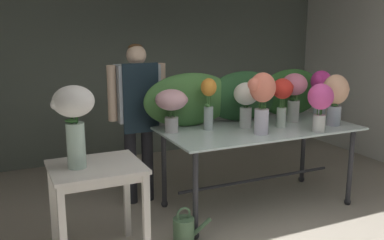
{
  "coord_description": "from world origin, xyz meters",
  "views": [
    {
      "loc": [
        -1.9,
        -1.95,
        1.83
      ],
      "look_at": [
        -0.36,
        1.39,
        1.01
      ],
      "focal_mm": 40.35,
      "sensor_mm": 36.0,
      "label": 1
    }
  ],
  "objects_px": {
    "vase_peach_peonies": "(335,95)",
    "vase_blush_dahlias": "(171,104)",
    "florist": "(138,106)",
    "vase_white_roses_tall": "(74,115)",
    "vase_magenta_carnations": "(321,89)",
    "display_table_glass": "(259,139)",
    "vase_scarlet_ranunculus": "(282,95)",
    "watering_can": "(184,231)",
    "side_table_white": "(97,178)",
    "vase_rosy_stock": "(294,91)",
    "vase_fuchsia_freesia": "(321,101)",
    "vase_sunset_roses": "(209,100)",
    "vase_ivory_lilies": "(246,99)",
    "vase_coral_anemones": "(262,96)"
  },
  "relations": [
    {
      "from": "florist",
      "to": "vase_fuchsia_freesia",
      "type": "xyz_separation_m",
      "value": [
        1.47,
        -1.0,
        0.1
      ]
    },
    {
      "from": "vase_magenta_carnations",
      "to": "vase_white_roses_tall",
      "type": "height_order",
      "value": "vase_white_roses_tall"
    },
    {
      "from": "vase_peach_peonies",
      "to": "vase_blush_dahlias",
      "type": "relative_size",
      "value": 1.25
    },
    {
      "from": "vase_sunset_roses",
      "to": "vase_fuchsia_freesia",
      "type": "height_order",
      "value": "vase_sunset_roses"
    },
    {
      "from": "display_table_glass",
      "to": "florist",
      "type": "bearing_deg",
      "value": 149.48
    },
    {
      "from": "vase_peach_peonies",
      "to": "vase_rosy_stock",
      "type": "relative_size",
      "value": 1.01
    },
    {
      "from": "vase_peach_peonies",
      "to": "vase_sunset_roses",
      "type": "relative_size",
      "value": 1.02
    },
    {
      "from": "display_table_glass",
      "to": "vase_sunset_roses",
      "type": "bearing_deg",
      "value": 165.7
    },
    {
      "from": "side_table_white",
      "to": "florist",
      "type": "xyz_separation_m",
      "value": [
        0.65,
        0.95,
        0.35
      ]
    },
    {
      "from": "vase_magenta_carnations",
      "to": "watering_can",
      "type": "height_order",
      "value": "vase_magenta_carnations"
    },
    {
      "from": "display_table_glass",
      "to": "vase_scarlet_ranunculus",
      "type": "xyz_separation_m",
      "value": [
        0.21,
        -0.07,
        0.44
      ]
    },
    {
      "from": "florist",
      "to": "vase_magenta_carnations",
      "type": "distance_m",
      "value": 1.96
    },
    {
      "from": "side_table_white",
      "to": "vase_blush_dahlias",
      "type": "height_order",
      "value": "vase_blush_dahlias"
    },
    {
      "from": "side_table_white",
      "to": "watering_can",
      "type": "distance_m",
      "value": 0.88
    },
    {
      "from": "florist",
      "to": "vase_ivory_lilies",
      "type": "height_order",
      "value": "florist"
    },
    {
      "from": "florist",
      "to": "vase_coral_anemones",
      "type": "relative_size",
      "value": 2.86
    },
    {
      "from": "vase_peach_peonies",
      "to": "vase_white_roses_tall",
      "type": "relative_size",
      "value": 0.83
    },
    {
      "from": "side_table_white",
      "to": "vase_magenta_carnations",
      "type": "distance_m",
      "value": 2.62
    },
    {
      "from": "display_table_glass",
      "to": "vase_coral_anemones",
      "type": "relative_size",
      "value": 3.39
    },
    {
      "from": "display_table_glass",
      "to": "florist",
      "type": "xyz_separation_m",
      "value": [
        -1.05,
        0.62,
        0.31
      ]
    },
    {
      "from": "florist",
      "to": "watering_can",
      "type": "xyz_separation_m",
      "value": [
        0.05,
        -1.05,
        -0.89
      ]
    },
    {
      "from": "display_table_glass",
      "to": "vase_white_roses_tall",
      "type": "height_order",
      "value": "vase_white_roses_tall"
    },
    {
      "from": "vase_scarlet_ranunculus",
      "to": "vase_sunset_roses",
      "type": "bearing_deg",
      "value": 164.28
    },
    {
      "from": "display_table_glass",
      "to": "florist",
      "type": "distance_m",
      "value": 1.26
    },
    {
      "from": "vase_rosy_stock",
      "to": "watering_can",
      "type": "height_order",
      "value": "vase_rosy_stock"
    },
    {
      "from": "vase_magenta_carnations",
      "to": "vase_sunset_roses",
      "type": "bearing_deg",
      "value": 178.77
    },
    {
      "from": "vase_peach_peonies",
      "to": "vase_magenta_carnations",
      "type": "relative_size",
      "value": 0.99
    },
    {
      "from": "display_table_glass",
      "to": "vase_sunset_roses",
      "type": "height_order",
      "value": "vase_sunset_roses"
    },
    {
      "from": "vase_magenta_carnations",
      "to": "vase_sunset_roses",
      "type": "height_order",
      "value": "vase_magenta_carnations"
    },
    {
      "from": "vase_coral_anemones",
      "to": "vase_ivory_lilies",
      "type": "bearing_deg",
      "value": 87.09
    },
    {
      "from": "vase_peach_peonies",
      "to": "vase_scarlet_ranunculus",
      "type": "height_order",
      "value": "vase_peach_peonies"
    },
    {
      "from": "vase_blush_dahlias",
      "to": "vase_ivory_lilies",
      "type": "height_order",
      "value": "vase_ivory_lilies"
    },
    {
      "from": "display_table_glass",
      "to": "side_table_white",
      "type": "bearing_deg",
      "value": -168.85
    },
    {
      "from": "vase_scarlet_ranunculus",
      "to": "vase_fuchsia_freesia",
      "type": "bearing_deg",
      "value": -56.12
    },
    {
      "from": "side_table_white",
      "to": "florist",
      "type": "height_order",
      "value": "florist"
    },
    {
      "from": "vase_peach_peonies",
      "to": "vase_white_roses_tall",
      "type": "distance_m",
      "value": 2.58
    },
    {
      "from": "watering_can",
      "to": "vase_peach_peonies",
      "type": "bearing_deg",
      "value": 6.69
    },
    {
      "from": "vase_magenta_carnations",
      "to": "vase_white_roses_tall",
      "type": "bearing_deg",
      "value": -170.79
    },
    {
      "from": "florist",
      "to": "vase_peach_peonies",
      "type": "height_order",
      "value": "florist"
    },
    {
      "from": "vase_sunset_roses",
      "to": "vase_ivory_lilies",
      "type": "bearing_deg",
      "value": -10.45
    },
    {
      "from": "vase_rosy_stock",
      "to": "vase_blush_dahlias",
      "type": "relative_size",
      "value": 1.24
    },
    {
      "from": "display_table_glass",
      "to": "vase_coral_anemones",
      "type": "distance_m",
      "value": 0.55
    },
    {
      "from": "vase_rosy_stock",
      "to": "vase_blush_dahlias",
      "type": "xyz_separation_m",
      "value": [
        -1.33,
        0.11,
        -0.05
      ]
    },
    {
      "from": "vase_sunset_roses",
      "to": "vase_magenta_carnations",
      "type": "bearing_deg",
      "value": -1.23
    },
    {
      "from": "vase_white_roses_tall",
      "to": "watering_can",
      "type": "xyz_separation_m",
      "value": [
        0.83,
        -0.1,
        -1.05
      ]
    },
    {
      "from": "vase_rosy_stock",
      "to": "vase_magenta_carnations",
      "type": "bearing_deg",
      "value": 3.44
    },
    {
      "from": "vase_peach_peonies",
      "to": "vase_sunset_roses",
      "type": "height_order",
      "value": "vase_peach_peonies"
    },
    {
      "from": "vase_peach_peonies",
      "to": "vase_magenta_carnations",
      "type": "height_order",
      "value": "vase_magenta_carnations"
    },
    {
      "from": "vase_sunset_roses",
      "to": "vase_coral_anemones",
      "type": "bearing_deg",
      "value": -44.53
    },
    {
      "from": "display_table_glass",
      "to": "vase_blush_dahlias",
      "type": "distance_m",
      "value": 0.97
    }
  ]
}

